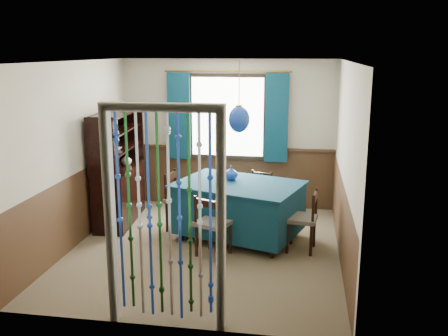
% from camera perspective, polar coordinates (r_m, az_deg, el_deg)
% --- Properties ---
extents(floor, '(4.00, 4.00, 0.00)m').
position_cam_1_polar(floor, '(6.90, -2.11, -9.15)').
color(floor, brown).
rests_on(floor, ground).
extents(ceiling, '(4.00, 4.00, 0.00)m').
position_cam_1_polar(ceiling, '(6.38, -2.31, 12.09)').
color(ceiling, silver).
rests_on(ceiling, ground).
extents(wall_back, '(3.60, 0.00, 3.60)m').
position_cam_1_polar(wall_back, '(8.46, 0.46, 3.90)').
color(wall_back, '#BFB59C').
rests_on(wall_back, ground).
extents(wall_front, '(3.60, 0.00, 3.60)m').
position_cam_1_polar(wall_front, '(4.64, -7.07, -4.16)').
color(wall_front, '#BFB59C').
rests_on(wall_front, ground).
extents(wall_left, '(0.00, 4.00, 4.00)m').
position_cam_1_polar(wall_left, '(7.10, -16.61, 1.50)').
color(wall_left, '#BFB59C').
rests_on(wall_left, ground).
extents(wall_right, '(0.00, 4.00, 4.00)m').
position_cam_1_polar(wall_right, '(6.42, 13.74, 0.47)').
color(wall_right, '#BFB59C').
rests_on(wall_right, ground).
extents(wainscot_back, '(3.60, 0.00, 3.60)m').
position_cam_1_polar(wainscot_back, '(8.60, 0.44, -1.05)').
color(wainscot_back, '#452C1A').
rests_on(wainscot_back, ground).
extents(wainscot_front, '(3.60, 0.00, 3.60)m').
position_cam_1_polar(wainscot_front, '(4.93, -6.77, -12.44)').
color(wainscot_front, '#452C1A').
rests_on(wainscot_front, ground).
extents(wainscot_left, '(0.00, 4.00, 4.00)m').
position_cam_1_polar(wainscot_left, '(7.27, -16.12, -4.29)').
color(wainscot_left, '#452C1A').
rests_on(wainscot_left, ground).
extents(wainscot_right, '(0.00, 4.00, 4.00)m').
position_cam_1_polar(wainscot_right, '(6.62, 13.25, -5.86)').
color(wainscot_right, '#452C1A').
rests_on(wainscot_right, ground).
extents(window, '(1.32, 0.12, 1.42)m').
position_cam_1_polar(window, '(8.37, 0.41, 5.87)').
color(window, black).
rests_on(window, wall_back).
extents(doorway, '(1.16, 0.12, 2.18)m').
position_cam_1_polar(doorway, '(4.76, -6.80, -6.24)').
color(doorway, silver).
rests_on(doorway, ground).
extents(dining_table, '(1.97, 1.63, 0.82)m').
position_cam_1_polar(dining_table, '(7.09, 1.65, -4.46)').
color(dining_table, '#0D3244').
rests_on(dining_table, floor).
extents(chair_near, '(0.53, 0.52, 0.83)m').
position_cam_1_polar(chair_near, '(6.51, -1.37, -6.38)').
color(chair_near, black).
rests_on(chair_near, floor).
extents(chair_far, '(0.50, 0.49, 0.80)m').
position_cam_1_polar(chair_far, '(7.76, 3.92, -3.22)').
color(chair_far, black).
rests_on(chair_far, floor).
extents(chair_left, '(0.48, 0.50, 0.88)m').
position_cam_1_polar(chair_left, '(7.49, -5.06, -3.54)').
color(chair_left, black).
rests_on(chair_left, floor).
extents(chair_right, '(0.45, 0.46, 0.84)m').
position_cam_1_polar(chair_right, '(6.76, 9.08, -5.75)').
color(chair_right, black).
rests_on(chair_right, floor).
extents(sideboard, '(0.55, 1.35, 1.73)m').
position_cam_1_polar(sideboard, '(7.92, -11.97, -1.85)').
color(sideboard, black).
rests_on(sideboard, floor).
extents(pendant_lamp, '(0.29, 0.29, 0.96)m').
position_cam_1_polar(pendant_lamp, '(6.82, 1.72, 5.61)').
color(pendant_lamp, olive).
rests_on(pendant_lamp, ceiling).
extents(vase_table, '(0.18, 0.18, 0.18)m').
position_cam_1_polar(vase_table, '(7.16, 0.81, -0.63)').
color(vase_table, navy).
rests_on(vase_table, dining_table).
extents(bowl_shelf, '(0.23, 0.23, 0.05)m').
position_cam_1_polar(bowl_shelf, '(7.59, -12.29, 2.17)').
color(bowl_shelf, beige).
rests_on(bowl_shelf, sideboard).
extents(vase_sideboard, '(0.22, 0.22, 0.19)m').
position_cam_1_polar(vase_sideboard, '(8.03, -11.10, 1.03)').
color(vase_sideboard, beige).
rests_on(vase_sideboard, sideboard).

